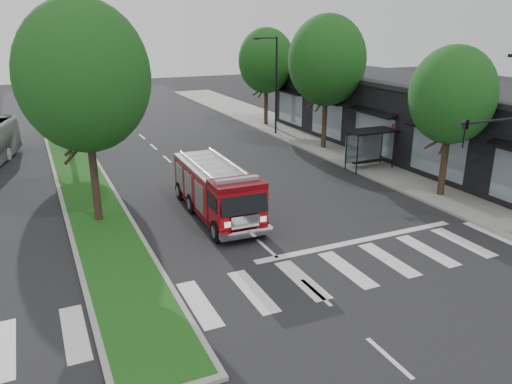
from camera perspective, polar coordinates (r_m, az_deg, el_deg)
ground at (r=21.19m, az=1.23°, el=-6.46°), size 140.00×140.00×0.00m
sidewalk_right at (r=35.47m, az=12.48°, el=3.69°), size 5.00×80.00×0.15m
median at (r=36.43m, az=-20.10°, el=3.38°), size 3.00×50.00×0.15m
storefront_row at (r=37.80m, az=18.27°, el=7.88°), size 8.00×30.00×5.00m
bus_shelter at (r=32.82m, az=12.82°, el=6.00°), size 3.20×1.60×2.61m
tree_right_near at (r=27.90m, az=21.53°, el=10.23°), size 4.40×4.40×8.05m
tree_right_mid at (r=37.12m, az=8.13°, el=14.66°), size 5.60×5.60×9.72m
tree_right_far at (r=45.89m, az=1.18°, el=14.77°), size 5.00×5.00×8.73m
tree_median_near at (r=23.46m, az=-19.10°, el=12.35°), size 5.80×5.80×10.16m
tree_median_far at (r=37.40m, az=-21.52°, el=13.61°), size 5.60×5.60×9.72m
streetlight_right_far at (r=41.93m, az=2.14°, el=12.52°), size 2.11×0.20×8.00m
fire_engine at (r=24.34m, az=-4.51°, el=0.19°), size 2.56×7.86×2.71m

